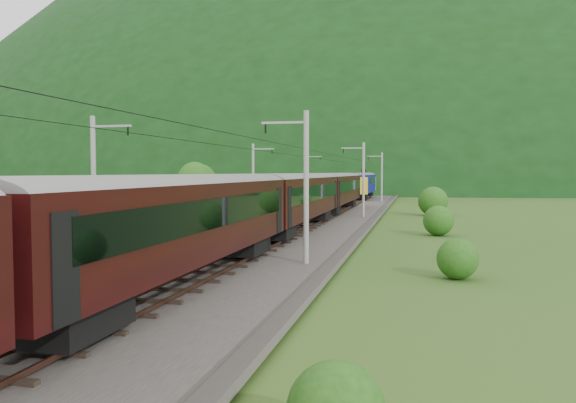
# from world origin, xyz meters

# --- Properties ---
(ground) EXTENTS (600.00, 600.00, 0.00)m
(ground) POSITION_xyz_m (0.00, 0.00, 0.00)
(ground) COLOR #244917
(ground) RESTS_ON ground
(railbed) EXTENTS (14.00, 220.00, 0.30)m
(railbed) POSITION_xyz_m (0.00, 10.00, 0.15)
(railbed) COLOR #38332D
(railbed) RESTS_ON ground
(track_left) EXTENTS (2.40, 220.00, 0.27)m
(track_left) POSITION_xyz_m (-2.40, 10.00, 0.37)
(track_left) COLOR brown
(track_left) RESTS_ON railbed
(track_right) EXTENTS (2.40, 220.00, 0.27)m
(track_right) POSITION_xyz_m (2.40, 10.00, 0.37)
(track_right) COLOR brown
(track_right) RESTS_ON railbed
(catenary_left) EXTENTS (2.54, 192.28, 8.00)m
(catenary_left) POSITION_xyz_m (-6.12, 32.00, 4.50)
(catenary_left) COLOR gray
(catenary_left) RESTS_ON railbed
(catenary_right) EXTENTS (2.54, 192.28, 8.00)m
(catenary_right) POSITION_xyz_m (6.12, 32.00, 4.50)
(catenary_right) COLOR gray
(catenary_right) RESTS_ON railbed
(overhead_wires) EXTENTS (4.83, 198.00, 0.03)m
(overhead_wires) POSITION_xyz_m (0.00, 10.00, 7.10)
(overhead_wires) COLOR black
(overhead_wires) RESTS_ON ground
(mountain_main) EXTENTS (504.00, 360.00, 244.00)m
(mountain_main) POSITION_xyz_m (0.00, 260.00, 0.00)
(mountain_main) COLOR black
(mountain_main) RESTS_ON ground
(mountain_ridge) EXTENTS (336.00, 280.00, 132.00)m
(mountain_ridge) POSITION_xyz_m (-120.00, 300.00, 0.00)
(mountain_ridge) COLOR black
(mountain_ridge) RESTS_ON ground
(train) EXTENTS (3.12, 147.93, 5.43)m
(train) POSITION_xyz_m (2.40, 4.54, 3.67)
(train) COLOR black
(train) RESTS_ON ground
(hazard_post_near) EXTENTS (0.14, 0.14, 1.28)m
(hazard_post_near) POSITION_xyz_m (-0.68, 35.29, 0.94)
(hazard_post_near) COLOR red
(hazard_post_near) RESTS_ON railbed
(hazard_post_far) EXTENTS (0.15, 0.15, 1.39)m
(hazard_post_far) POSITION_xyz_m (0.11, 33.80, 1.00)
(hazard_post_far) COLOR red
(hazard_post_far) RESTS_ON railbed
(signal) EXTENTS (0.22, 0.22, 1.97)m
(signal) POSITION_xyz_m (-3.14, 43.08, 1.45)
(signal) COLOR black
(signal) RESTS_ON railbed
(vegetation_left) EXTENTS (13.36, 149.09, 6.34)m
(vegetation_left) POSITION_xyz_m (-14.66, 17.66, 2.51)
(vegetation_left) COLOR #1D4F15
(vegetation_left) RESTS_ON ground
(vegetation_right) EXTENTS (5.76, 100.14, 3.11)m
(vegetation_right) POSITION_xyz_m (13.40, 2.76, 1.37)
(vegetation_right) COLOR #1D4F15
(vegetation_right) RESTS_ON ground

